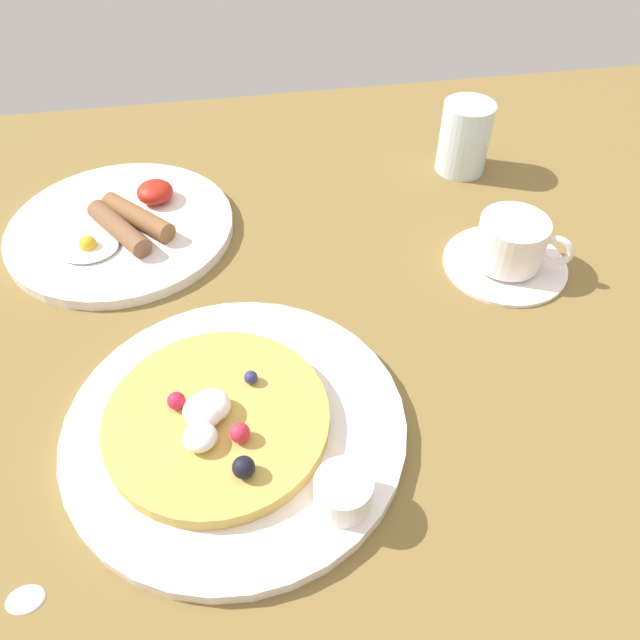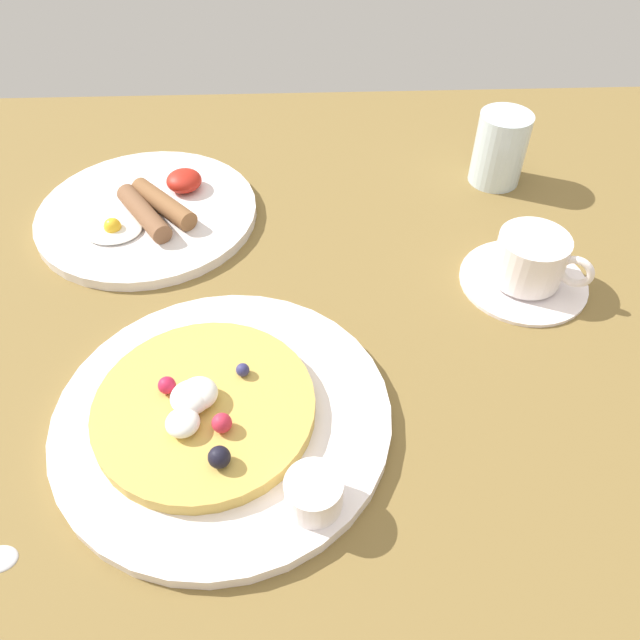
% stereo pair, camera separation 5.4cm
% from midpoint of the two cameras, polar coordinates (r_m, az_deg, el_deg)
% --- Properties ---
extents(ground_plane, '(1.86, 1.11, 0.03)m').
position_cam_midpoint_polar(ground_plane, '(0.62, -4.46, -4.54)').
color(ground_plane, brown).
extents(pancake_plate, '(0.30, 0.30, 0.01)m').
position_cam_midpoint_polar(pancake_plate, '(0.56, -10.43, -9.63)').
color(pancake_plate, white).
rests_on(pancake_plate, ground_plane).
extents(pancake_with_berries, '(0.19, 0.19, 0.04)m').
position_cam_midpoint_polar(pancake_with_berries, '(0.55, -12.21, -8.99)').
color(pancake_with_berries, gold).
rests_on(pancake_with_berries, pancake_plate).
extents(syrup_ramekin, '(0.05, 0.05, 0.03)m').
position_cam_midpoint_polar(syrup_ramekin, '(0.50, -1.08, -15.53)').
color(syrup_ramekin, white).
rests_on(syrup_ramekin, pancake_plate).
extents(breakfast_plate, '(0.26, 0.26, 0.01)m').
position_cam_midpoint_polar(breakfast_plate, '(0.80, -19.52, 7.78)').
color(breakfast_plate, white).
rests_on(breakfast_plate, ground_plane).
extents(fried_breakfast, '(0.13, 0.14, 0.03)m').
position_cam_midpoint_polar(fried_breakfast, '(0.78, -18.90, 8.66)').
color(fried_breakfast, brown).
rests_on(fried_breakfast, breakfast_plate).
extents(coffee_saucer, '(0.14, 0.14, 0.01)m').
position_cam_midpoint_polar(coffee_saucer, '(0.73, 14.46, 4.98)').
color(coffee_saucer, white).
rests_on(coffee_saucer, ground_plane).
extents(coffee_cup, '(0.09, 0.08, 0.05)m').
position_cam_midpoint_polar(coffee_cup, '(0.71, 15.06, 6.87)').
color(coffee_cup, white).
rests_on(coffee_cup, coffee_saucer).
extents(water_glass, '(0.07, 0.07, 0.09)m').
position_cam_midpoint_polar(water_glass, '(0.86, 11.21, 15.90)').
color(water_glass, silver).
rests_on(water_glass, ground_plane).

